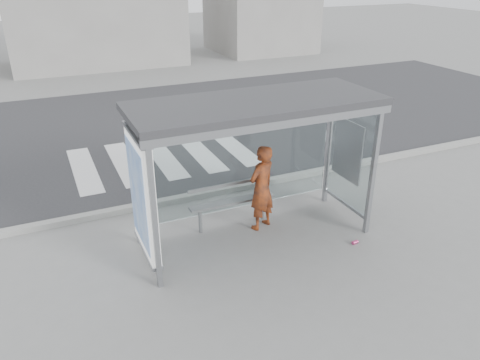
# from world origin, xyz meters

# --- Properties ---
(ground) EXTENTS (80.00, 80.00, 0.00)m
(ground) POSITION_xyz_m (0.00, 0.00, 0.00)
(ground) COLOR slate
(ground) RESTS_ON ground
(road) EXTENTS (30.00, 10.00, 0.01)m
(road) POSITION_xyz_m (0.00, 7.00, 0.00)
(road) COLOR #29292C
(road) RESTS_ON ground
(curb) EXTENTS (30.00, 0.18, 0.12)m
(curb) POSITION_xyz_m (0.00, 1.95, 0.06)
(curb) COLOR gray
(curb) RESTS_ON ground
(crosswalk) EXTENTS (4.55, 3.00, 0.00)m
(crosswalk) POSITION_xyz_m (-0.50, 4.50, 0.00)
(crosswalk) COLOR silver
(crosswalk) RESTS_ON ground
(bus_shelter) EXTENTS (4.25, 1.65, 2.62)m
(bus_shelter) POSITION_xyz_m (-0.37, 0.06, 1.98)
(bus_shelter) COLOR gray
(bus_shelter) RESTS_ON ground
(building_center) EXTENTS (8.00, 5.00, 5.00)m
(building_center) POSITION_xyz_m (0.00, 18.00, 2.50)
(building_center) COLOR gray
(building_center) RESTS_ON ground
(person) EXTENTS (0.72, 0.61, 1.67)m
(person) POSITION_xyz_m (0.27, 0.29, 0.83)
(person) COLOR #DE5014
(person) RESTS_ON ground
(bench) EXTENTS (1.69, 0.21, 0.87)m
(bench) POSITION_xyz_m (-0.21, 0.58, 0.52)
(bench) COLOR slate
(bench) RESTS_ON ground
(soda_can) EXTENTS (0.13, 0.08, 0.07)m
(soda_can) POSITION_xyz_m (1.56, -0.96, 0.03)
(soda_can) COLOR #CE3C78
(soda_can) RESTS_ON ground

